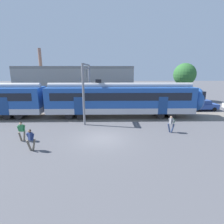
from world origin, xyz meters
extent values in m
plane|color=#515156|center=(0.00, 0.00, 0.00)|extent=(160.00, 160.00, 0.00)
cube|color=slate|center=(-8.93, 7.18, 0.01)|extent=(80.00, 4.40, 0.01)
cube|color=silver|center=(2.07, 7.18, 1.05)|extent=(18.00, 3.06, 0.70)
cube|color=#2351A3|center=(2.07, 7.18, 2.60)|extent=(18.00, 3.00, 2.40)
cube|color=black|center=(2.07, 5.66, 2.80)|extent=(16.56, 0.03, 0.90)
cube|color=navy|center=(7.02, 5.66, 1.75)|extent=(1.10, 0.04, 2.10)
cube|color=navy|center=(-2.88, 5.66, 1.75)|extent=(1.10, 0.04, 2.10)
cylinder|color=#A4A4A9|center=(2.07, 7.18, 3.98)|extent=(17.64, 0.70, 0.70)
cube|color=black|center=(-0.63, 7.18, 4.53)|extent=(0.70, 0.12, 0.40)
cylinder|color=black|center=(8.35, 7.18, 0.45)|extent=(0.90, 2.40, 0.90)
cylinder|color=black|center=(6.95, 7.18, 0.45)|extent=(0.90, 2.40, 0.90)
cylinder|color=black|center=(-2.81, 7.18, 0.45)|extent=(0.90, 2.40, 0.90)
cylinder|color=black|center=(-4.21, 7.18, 0.45)|extent=(0.90, 2.40, 0.90)
ellipsoid|color=#2351A3|center=(11.62, 7.18, 2.25)|extent=(1.80, 2.85, 2.95)
cube|color=black|center=(11.97, 7.18, 2.85)|extent=(0.40, 2.40, 1.00)
cube|color=navy|center=(-11.58, 5.66, 1.75)|extent=(1.10, 0.04, 2.10)
cylinder|color=black|center=(-10.25, 7.18, 0.45)|extent=(0.90, 2.40, 0.90)
cylinder|color=black|center=(-11.65, 7.18, 0.45)|extent=(0.90, 2.40, 0.90)
cylinder|color=#6B6051|center=(-6.81, -0.51, 0.43)|extent=(0.20, 0.37, 0.87)
cylinder|color=#6B6051|center=(-6.59, -0.27, 0.43)|extent=(0.20, 0.37, 0.87)
cube|color=#2D7F47|center=(-6.70, -0.39, 1.14)|extent=(0.39, 0.29, 0.56)
cylinder|color=#2D7F47|center=(-6.47, -0.34, 1.09)|extent=(0.13, 0.26, 0.52)
cylinder|color=#2D7F47|center=(-6.93, -0.44, 1.09)|extent=(0.13, 0.26, 0.52)
sphere|color=tan|center=(-6.71, -0.41, 1.53)|extent=(0.22, 0.22, 0.22)
sphere|color=black|center=(-6.70, -0.39, 1.56)|extent=(0.20, 0.20, 0.20)
cube|color=maroon|center=(-6.68, -0.21, 1.16)|extent=(0.30, 0.20, 0.40)
cylinder|color=#6B6051|center=(-5.31, -2.29, 0.43)|extent=(0.34, 0.37, 0.87)
cylinder|color=#6B6051|center=(-4.99, -2.19, 0.43)|extent=(0.34, 0.37, 0.87)
cube|color=navy|center=(-5.15, -2.24, 1.14)|extent=(0.43, 0.41, 0.56)
cylinder|color=navy|center=(-4.93, -2.32, 1.09)|extent=(0.23, 0.25, 0.52)
cylinder|color=navy|center=(-5.37, -2.16, 1.09)|extent=(0.23, 0.25, 0.52)
sphere|color=#9E7051|center=(-5.16, -2.26, 1.53)|extent=(0.22, 0.22, 0.22)
sphere|color=black|center=(-5.15, -2.24, 1.56)|extent=(0.20, 0.20, 0.20)
cylinder|color=navy|center=(6.40, 1.46, 0.43)|extent=(0.37, 0.18, 0.87)
cylinder|color=navy|center=(6.70, 1.31, 0.43)|extent=(0.37, 0.18, 0.87)
cube|color=gray|center=(6.55, 1.38, 1.14)|extent=(0.27, 0.38, 0.56)
cylinder|color=gray|center=(6.65, 1.17, 1.09)|extent=(0.25, 0.11, 0.52)
cylinder|color=gray|center=(6.45, 1.59, 1.09)|extent=(0.25, 0.11, 0.52)
sphere|color=tan|center=(6.53, 1.38, 1.53)|extent=(0.22, 0.22, 0.22)
sphere|color=black|center=(6.55, 1.38, 1.56)|extent=(0.20, 0.20, 0.20)
cube|color=#235633|center=(6.73, 1.40, 1.16)|extent=(0.18, 0.29, 0.40)
cube|color=#284799|center=(14.60, 10.58, 0.64)|extent=(4.06, 1.80, 0.68)
cube|color=navy|center=(14.45, 10.58, 1.26)|extent=(1.96, 1.52, 0.56)
cube|color=black|center=(15.40, 10.62, 1.22)|extent=(0.17, 1.37, 0.48)
cylinder|color=black|center=(15.81, 11.41, 0.30)|extent=(0.61, 0.22, 0.60)
cylinder|color=black|center=(15.87, 9.86, 0.30)|extent=(0.61, 0.22, 0.60)
cylinder|color=black|center=(13.33, 11.31, 0.30)|extent=(0.61, 0.22, 0.60)
cylinder|color=black|center=(13.39, 9.76, 0.30)|extent=(0.61, 0.22, 0.60)
cylinder|color=gray|center=(-2.04, 3.98, 3.25)|extent=(0.24, 0.24, 6.50)
cylinder|color=gray|center=(-2.04, 10.38, 3.25)|extent=(0.24, 0.24, 6.50)
cube|color=gray|center=(-2.04, 7.18, 6.45)|extent=(0.20, 6.40, 0.16)
cube|color=gray|center=(-2.04, 7.18, 6.05)|extent=(0.20, 6.40, 0.16)
cylinder|color=black|center=(-2.04, 7.18, 5.45)|extent=(0.03, 0.03, 1.00)
cube|color=gray|center=(-4.82, 15.13, 3.00)|extent=(18.56, 5.00, 6.00)
cube|color=gray|center=(-4.82, 15.13, 6.20)|extent=(18.56, 5.00, 0.40)
cylinder|color=#8C6656|center=(-10.39, 15.13, 7.60)|extent=(0.50, 0.50, 3.20)
cylinder|color=brown|center=(14.90, 18.77, 1.78)|extent=(0.32, 0.32, 3.56)
sphere|color=#2D662D|center=(14.90, 18.77, 5.01)|extent=(4.13, 4.13, 4.13)
camera|label=1|loc=(0.59, -14.36, 5.89)|focal=28.00mm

